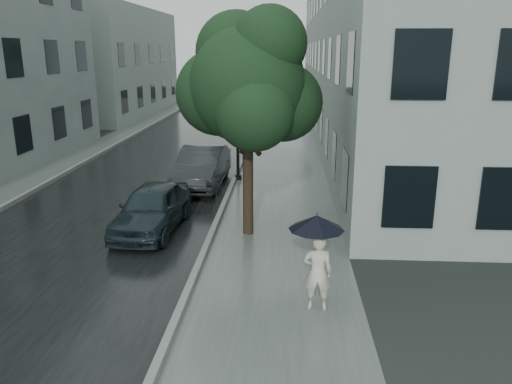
# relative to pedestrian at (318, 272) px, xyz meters

# --- Properties ---
(ground) EXTENTS (120.00, 120.00, 0.00)m
(ground) POSITION_rel_pedestrian_xyz_m (-1.06, 1.00, -0.78)
(ground) COLOR black
(ground) RESTS_ON ground
(sidewalk) EXTENTS (3.50, 60.00, 0.01)m
(sidewalk) POSITION_rel_pedestrian_xyz_m (-0.81, 13.00, -0.78)
(sidewalk) COLOR slate
(sidewalk) RESTS_ON ground
(kerb_near) EXTENTS (0.15, 60.00, 0.15)m
(kerb_near) POSITION_rel_pedestrian_xyz_m (-2.64, 13.00, -0.71)
(kerb_near) COLOR slate
(kerb_near) RESTS_ON ground
(asphalt_road) EXTENTS (6.85, 60.00, 0.00)m
(asphalt_road) POSITION_rel_pedestrian_xyz_m (-6.14, 13.00, -0.78)
(asphalt_road) COLOR black
(asphalt_road) RESTS_ON ground
(kerb_far) EXTENTS (0.15, 60.00, 0.15)m
(kerb_far) POSITION_rel_pedestrian_xyz_m (-9.64, 13.00, -0.71)
(kerb_far) COLOR slate
(kerb_far) RESTS_ON ground
(sidewalk_far) EXTENTS (1.70, 60.00, 0.01)m
(sidewalk_far) POSITION_rel_pedestrian_xyz_m (-10.56, 13.00, -0.78)
(sidewalk_far) COLOR #4C5451
(sidewalk_far) RESTS_ON ground
(building_near) EXTENTS (7.02, 36.00, 9.00)m
(building_near) POSITION_rel_pedestrian_xyz_m (4.41, 20.50, 3.72)
(building_near) COLOR gray
(building_near) RESTS_ON ground
(building_far_b) EXTENTS (7.02, 18.00, 8.00)m
(building_far_b) POSITION_rel_pedestrian_xyz_m (-14.83, 31.00, 3.22)
(building_far_b) COLOR gray
(building_far_b) RESTS_ON ground
(pedestrian) EXTENTS (0.58, 0.39, 1.55)m
(pedestrian) POSITION_rel_pedestrian_xyz_m (0.00, 0.00, 0.00)
(pedestrian) COLOR beige
(pedestrian) RESTS_ON sidewalk
(umbrella) EXTENTS (1.41, 1.41, 1.04)m
(umbrella) POSITION_rel_pedestrian_xyz_m (-0.05, 0.04, 1.01)
(umbrella) COLOR black
(umbrella) RESTS_ON ground
(street_tree) EXTENTS (3.92, 3.56, 5.99)m
(street_tree) POSITION_rel_pedestrian_xyz_m (-1.66, 4.23, 3.29)
(street_tree) COLOR #332619
(street_tree) RESTS_ON ground
(lamp_post) EXTENTS (0.85, 0.33, 4.98)m
(lamp_post) POSITION_rel_pedestrian_xyz_m (-2.67, 9.99, 2.08)
(lamp_post) COLOR black
(lamp_post) RESTS_ON ground
(car_near) EXTENTS (1.76, 3.90, 1.30)m
(car_near) POSITION_rel_pedestrian_xyz_m (-4.36, 4.19, -0.12)
(car_near) COLOR #1A272C
(car_near) RESTS_ON ground
(car_far) EXTENTS (1.69, 4.42, 1.44)m
(car_far) POSITION_rel_pedestrian_xyz_m (-3.76, 9.03, -0.06)
(car_far) COLOR #232628
(car_far) RESTS_ON ground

